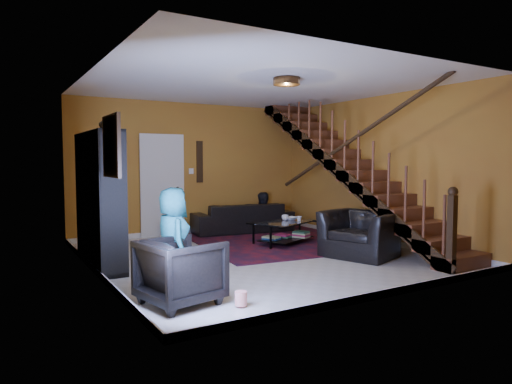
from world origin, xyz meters
TOP-DOWN VIEW (x-y plane):
  - floor at (0.00, 0.00)m, footprint 5.50×5.50m
  - room at (-1.33, 1.33)m, footprint 5.50×5.50m
  - staircase at (2.12, -0.00)m, footprint 0.95×5.02m
  - bookshelf at (-2.40, 0.60)m, footprint 0.35×1.80m
  - door at (-0.70, 2.73)m, footprint 0.82×0.05m
  - framed_picture at (-2.57, -0.90)m, footprint 0.04×0.74m
  - wall_hanging at (0.15, 2.73)m, footprint 0.14×0.03m
  - ceiling_fixture at (0.00, -0.80)m, footprint 0.40×0.40m
  - rug at (1.08, 1.12)m, footprint 3.51×3.92m
  - sofa at (0.96, 2.30)m, footprint 2.28×1.13m
  - armchair_left at (-2.05, -1.74)m, footprint 0.94×0.92m
  - armchair_right at (1.43, -0.90)m, footprint 1.32×1.41m
  - person_adult_a at (-0.57, 2.35)m, footprint 0.43×0.29m
  - person_adult_b at (1.50, 2.35)m, footprint 0.67×0.54m
  - person_child at (-1.95, -1.25)m, footprint 0.44×0.64m
  - coffee_table at (0.97, 0.60)m, footprint 1.30×1.06m
  - cup_a at (1.07, 0.78)m, footprint 0.15×0.15m
  - cup_b at (1.24, 0.56)m, footprint 0.13×0.13m
  - bowl at (1.19, 0.77)m, footprint 0.27×0.27m
  - vase at (-2.41, 0.10)m, footprint 0.18×0.18m
  - popcorn_bucket at (-1.54, -2.18)m, footprint 0.17×0.17m

SIDE VIEW (x-z plane):
  - floor at x=0.00m, z-range 0.00..0.00m
  - rug at x=1.08m, z-range 0.00..0.02m
  - room at x=-1.33m, z-range -2.70..2.80m
  - popcorn_bucket at x=-1.54m, z-range 0.02..0.17m
  - person_adult_a at x=-0.57m, z-range -0.45..0.72m
  - person_adult_b at x=1.50m, z-range -0.45..0.86m
  - coffee_table at x=0.97m, z-range 0.03..0.46m
  - sofa at x=0.96m, z-range 0.00..0.64m
  - armchair_left at x=-2.05m, z-range 0.00..0.73m
  - armchair_right at x=1.43m, z-range 0.00..0.74m
  - bowl at x=1.19m, z-range 0.43..0.49m
  - cup_b at x=1.24m, z-range 0.43..0.52m
  - cup_a at x=1.07m, z-range 0.43..0.54m
  - person_child at x=-1.95m, z-range 0.00..1.26m
  - bookshelf at x=-2.40m, z-range -0.04..1.96m
  - door at x=-0.70m, z-range 0.00..2.05m
  - staircase at x=2.12m, z-range -0.19..2.99m
  - wall_hanging at x=0.15m, z-range 1.10..2.00m
  - framed_picture at x=-2.57m, z-range 1.38..2.12m
  - vase at x=-2.41m, z-range 2.00..2.19m
  - ceiling_fixture at x=0.00m, z-range 2.69..2.79m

